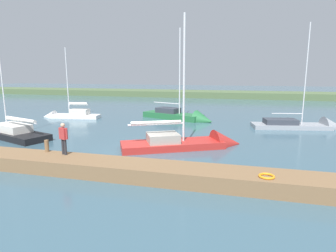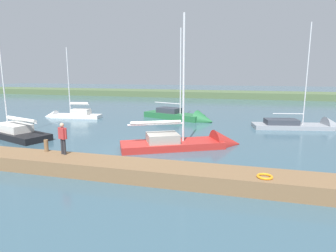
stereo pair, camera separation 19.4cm
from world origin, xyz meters
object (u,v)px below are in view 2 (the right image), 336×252
person_on_dock (63,136)px  sailboat_outer_mooring (308,128)px  sailboat_far_left (183,118)px  sailboat_inner_slip (3,133)px  sailboat_behind_pier (69,116)px  mooring_post_near (46,146)px  sailboat_mid_channel (193,145)px  life_ring_buoy (265,176)px

person_on_dock → sailboat_outer_mooring: bearing=-23.6°
sailboat_outer_mooring → sailboat_far_left: (12.05, -1.95, 0.12)m
sailboat_inner_slip → person_on_dock: 11.61m
sailboat_far_left → sailboat_behind_pier: bearing=-149.8°
sailboat_far_left → sailboat_behind_pier: (12.64, 2.04, -0.03)m
sailboat_behind_pier → person_on_dock: 18.00m
sailboat_inner_slip → person_on_dock: sailboat_inner_slip is taller
person_on_dock → sailboat_inner_slip: bearing=80.3°
sailboat_inner_slip → person_on_dock: (-9.90, 5.85, 1.57)m
mooring_post_near → sailboat_far_left: sailboat_far_left is taller
sailboat_mid_channel → sailboat_far_left: bearing=78.2°
sailboat_outer_mooring → sailboat_far_left: bearing=160.0°
sailboat_behind_pier → sailboat_outer_mooring: bearing=173.6°
life_ring_buoy → sailboat_mid_channel: size_ratio=0.07×
sailboat_outer_mooring → sailboat_inner_slip: size_ratio=0.89×
sailboat_far_left → sailboat_behind_pier: size_ratio=1.25×
sailboat_behind_pier → sailboat_inner_slip: (0.04, 9.14, -0.07)m
sailboat_far_left → person_on_dock: sailboat_far_left is taller
mooring_post_near → life_ring_buoy: 11.36m
sailboat_inner_slip → mooring_post_near: bearing=165.9°
sailboat_outer_mooring → sailboat_inner_slip: (24.73, 9.23, 0.02)m
sailboat_far_left → person_on_dock: size_ratio=6.19×
life_ring_buoy → sailboat_inner_slip: bearing=-18.5°
mooring_post_near → life_ring_buoy: bearing=174.7°
sailboat_outer_mooring → sailboat_inner_slip: bearing=-170.3°
life_ring_buoy → sailboat_inner_slip: sailboat_inner_slip is taller
sailboat_far_left → sailboat_mid_channel: sailboat_far_left is taller
life_ring_buoy → sailboat_far_left: size_ratio=0.06×
sailboat_mid_channel → sailboat_behind_pier: 18.14m
sailboat_mid_channel → person_on_dock: sailboat_mid_channel is taller
life_ring_buoy → sailboat_inner_slip: (19.96, -6.66, -0.65)m
sailboat_far_left → sailboat_inner_slip: 16.91m
mooring_post_near → sailboat_inner_slip: (8.65, -5.61, -0.93)m
life_ring_buoy → person_on_dock: bearing=-4.6°
person_on_dock → life_ring_buoy: bearing=-73.7°
sailboat_mid_channel → life_ring_buoy: bearing=-85.4°
sailboat_behind_pier → sailboat_far_left: bearing=-177.5°
sailboat_outer_mooring → sailboat_mid_channel: bearing=-145.2°
mooring_post_near → sailboat_mid_channel: (-7.11, -5.70, -0.91)m
mooring_post_near → sailboat_behind_pier: size_ratio=0.08×
sailboat_behind_pier → person_on_dock: (-9.86, 14.99, 1.50)m
mooring_post_near → life_ring_buoy: mooring_post_near is taller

